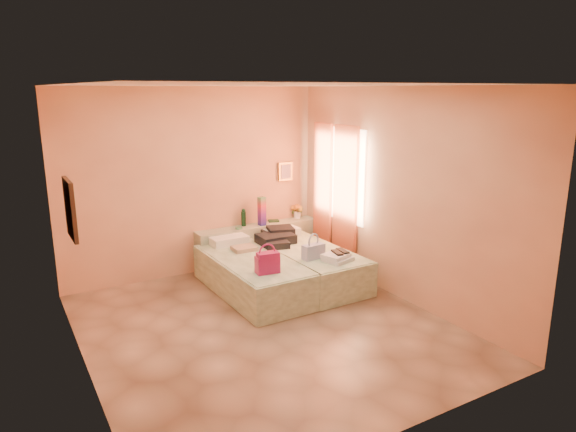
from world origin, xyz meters
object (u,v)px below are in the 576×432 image
Objects in this scene: headboard_ledge at (258,244)px; green_book at (274,221)px; blue_handbag at (313,251)px; towel_stack at (338,257)px; bed_left at (253,276)px; flower_vase at (297,210)px; bed_right at (308,265)px; water_bottle at (244,218)px; magenta_handbag at (267,262)px.

green_book is (0.32, 0.06, 0.34)m from headboard_ledge.
blue_handbag is 0.35m from towel_stack.
bed_left is 5.71× the size of towel_stack.
headboard_ledge is 7.34× the size of flower_vase.
blue_handbag is 0.90× the size of towel_stack.
bed_left is 0.91m from blue_handbag.
bed_right is at bearing -75.29° from headboard_ledge.
bed_right is at bearing -0.76° from bed_left.
headboard_ledge is 1.02× the size of bed_right.
water_bottle is at bearing 113.21° from bed_right.
blue_handbag reaches higher than bed_left.
flower_vase is 0.80× the size of towel_stack.
water_bottle is at bearing 106.92° from towel_stack.
flower_vase is (1.41, 1.13, 0.54)m from bed_left.
headboard_ledge is 1.22m from bed_left.
headboard_ledge is 1.02× the size of bed_left.
green_book is 1.55m from blue_handbag.
magenta_handbag reaches higher than headboard_ledge.
bed_right is at bearing -66.02° from water_bottle.
magenta_handbag is (-1.03, -1.71, -0.03)m from green_book.
water_bottle is 1.56× the size of green_book.
bed_left is at bearing 179.24° from bed_right.
headboard_ledge is at bearing -174.46° from flower_vase.
water_bottle is at bearing 80.90° from magenta_handbag.
magenta_handbag is 0.92× the size of blue_handbag.
water_bottle is 0.75× the size of towel_stack.
bed_left is at bearing -110.03° from water_bottle.
blue_handbag is (0.81, 0.17, -0.04)m from magenta_handbag.
blue_handbag is (0.72, -0.42, 0.35)m from bed_left.
headboard_ledge is 0.51m from water_bottle.
headboard_ledge is 1.09m from bed_right.
water_bottle reaches higher than towel_stack.
towel_stack is at bearing -86.56° from bed_right.
magenta_handbag is at bearing -106.01° from water_bottle.
water_bottle is 0.94× the size of flower_vase.
green_book is at bearing 48.87° from bed_left.
blue_handbag is at bearing 132.12° from towel_stack.
bed_right is 1.35m from flower_vase.
headboard_ledge is 7.03× the size of magenta_handbag.
bed_left is 7.63× the size of water_bottle.
bed_right is at bearing 94.21° from towel_stack.
water_bottle reaches higher than bed_left.
magenta_handbag is at bearing -149.50° from bed_right.
headboard_ledge is at bearing 88.17° from blue_handbag.
water_bottle is 1.78m from magenta_handbag.
towel_stack is at bearing -79.33° from headboard_ledge.
water_bottle is (-0.22, 0.06, 0.46)m from headboard_ledge.
green_book is 0.60× the size of flower_vase.
flower_vase is 1.88m from towel_stack.
water_bottle reaches higher than blue_handbag.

